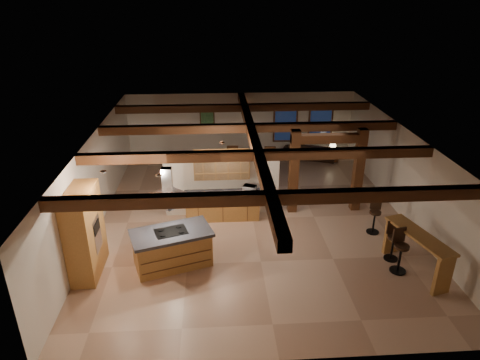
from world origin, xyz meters
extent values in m
plane|color=tan|center=(0.00, 0.00, 0.00)|extent=(12.00, 12.00, 0.00)
plane|color=beige|center=(0.00, 6.00, 1.45)|extent=(10.00, 0.00, 10.00)
plane|color=beige|center=(0.00, -6.00, 1.45)|extent=(10.00, 0.00, 10.00)
plane|color=beige|center=(-5.00, 0.00, 1.45)|extent=(0.00, 12.00, 12.00)
plane|color=beige|center=(5.00, 0.00, 1.45)|extent=(0.00, 12.00, 12.00)
plane|color=#3E2213|center=(0.00, 0.00, 2.90)|extent=(12.00, 12.00, 0.00)
cube|color=#432610|center=(0.00, -4.00, 2.76)|extent=(10.00, 0.25, 0.28)
cube|color=#432610|center=(0.00, -1.30, 2.76)|extent=(10.00, 0.25, 0.28)
cube|color=#432610|center=(0.00, 1.30, 2.76)|extent=(10.00, 0.25, 0.28)
cube|color=#432610|center=(0.00, 4.00, 2.76)|extent=(10.00, 0.25, 0.28)
cube|color=#432610|center=(0.00, 0.00, 2.76)|extent=(0.28, 12.00, 0.28)
cube|color=#432610|center=(1.40, 0.50, 1.45)|extent=(0.30, 0.30, 2.90)
cube|color=#432610|center=(3.60, 0.50, 1.45)|extent=(0.30, 0.30, 2.90)
cube|color=#432610|center=(2.50, 0.50, 2.60)|extent=(2.50, 0.28, 0.28)
cube|color=beige|center=(-1.00, 0.50, 1.10)|extent=(3.80, 0.18, 2.20)
cube|color=#A96F36|center=(-4.67, -2.60, 1.20)|extent=(0.64, 1.60, 2.40)
cube|color=silver|center=(-4.37, -2.60, 1.15)|extent=(0.06, 0.62, 0.95)
cube|color=black|center=(-4.33, -2.60, 1.35)|extent=(0.01, 0.50, 0.28)
cube|color=#A96F36|center=(-1.00, 0.11, 0.43)|extent=(2.40, 0.60, 0.86)
cube|color=black|center=(-1.00, 0.11, 0.90)|extent=(2.50, 0.66, 0.08)
cube|color=#A96F36|center=(-1.00, 0.32, 1.85)|extent=(1.80, 0.34, 0.95)
cube|color=silver|center=(-1.00, 0.14, 1.85)|extent=(1.74, 0.02, 0.90)
pyramid|color=silver|center=(-2.45, -2.44, 1.73)|extent=(1.10, 1.10, 0.45)
cube|color=silver|center=(-2.45, -2.44, 2.54)|extent=(0.26, 0.22, 0.73)
cube|color=#432610|center=(2.00, 5.94, 1.50)|extent=(1.10, 0.05, 1.70)
cube|color=black|center=(2.00, 5.91, 1.50)|extent=(0.95, 0.02, 1.55)
cube|color=#432610|center=(3.60, 5.94, 1.50)|extent=(1.10, 0.05, 1.70)
cube|color=black|center=(3.60, 5.91, 1.50)|extent=(0.95, 0.02, 1.55)
cube|color=#432610|center=(-1.50, 5.94, 1.70)|extent=(0.65, 0.04, 0.85)
cube|color=#245432|center=(-1.50, 5.92, 1.70)|extent=(0.55, 0.01, 0.75)
cylinder|color=silver|center=(-2.60, -2.80, 2.87)|extent=(0.16, 0.16, 0.03)
cylinder|color=silver|center=(-1.00, -0.50, 2.87)|extent=(0.16, 0.16, 0.03)
cylinder|color=silver|center=(-4.00, -2.50, 2.87)|extent=(0.16, 0.16, 0.03)
cube|color=#A96F36|center=(-2.45, -2.44, 0.48)|extent=(2.22, 1.58, 0.96)
cube|color=black|center=(-2.45, -2.44, 1.00)|extent=(2.39, 1.75, 0.09)
cube|color=black|center=(-2.45, -2.44, 1.05)|extent=(0.97, 0.79, 0.02)
imported|color=#3C1F0F|center=(0.20, 3.08, 0.30)|extent=(1.75, 1.05, 0.59)
imported|color=black|center=(3.11, 5.50, 0.34)|extent=(2.48, 1.72, 0.68)
imported|color=#AFAEB3|center=(-0.10, 0.11, 1.05)|extent=(0.49, 0.42, 0.23)
cube|color=#A96F36|center=(4.08, -3.18, 1.12)|extent=(1.11, 2.27, 0.07)
cube|color=#A96F36|center=(4.34, -4.14, 0.55)|extent=(0.51, 0.24, 1.10)
cube|color=#A96F36|center=(3.82, -2.22, 0.55)|extent=(0.51, 0.24, 1.10)
cube|color=#432610|center=(3.99, 5.00, 0.27)|extent=(0.50, 0.50, 0.55)
cylinder|color=black|center=(3.99, 5.00, 0.63)|extent=(0.06, 0.06, 0.16)
cone|color=#E6C78A|center=(3.99, 5.00, 0.79)|extent=(0.29, 0.29, 0.18)
cylinder|color=black|center=(3.67, -3.16, 0.79)|extent=(0.39, 0.39, 0.08)
cube|color=black|center=(3.63, -2.98, 1.04)|extent=(0.37, 0.12, 0.44)
cylinder|color=black|center=(3.67, -3.16, 0.39)|extent=(0.07, 0.07, 0.76)
cylinder|color=black|center=(3.67, -3.16, 0.02)|extent=(0.44, 0.44, 0.03)
cylinder|color=black|center=(3.70, -2.58, 0.71)|extent=(0.36, 0.36, 0.07)
cube|color=black|center=(3.70, -2.42, 0.94)|extent=(0.34, 0.05, 0.40)
cylinder|color=black|center=(3.70, -2.58, 0.36)|extent=(0.06, 0.06, 0.69)
cylinder|color=black|center=(3.70, -2.58, 0.02)|extent=(0.40, 0.40, 0.03)
cylinder|color=black|center=(3.69, -1.12, 0.71)|extent=(0.36, 0.36, 0.07)
cube|color=black|center=(3.74, -0.96, 0.94)|extent=(0.33, 0.13, 0.40)
cylinder|color=black|center=(3.69, -1.12, 0.36)|extent=(0.06, 0.06, 0.69)
cylinder|color=black|center=(3.69, -1.12, 0.02)|extent=(0.40, 0.40, 0.03)
cube|color=#432610|center=(-0.63, 2.40, 0.48)|extent=(0.50, 0.50, 0.06)
cube|color=#432610|center=(-0.61, 2.63, 0.88)|extent=(0.46, 0.10, 0.81)
cylinder|color=#432610|center=(-0.83, 2.24, 0.23)|extent=(0.05, 0.05, 0.45)
cylinder|color=#432610|center=(-0.47, 2.20, 0.23)|extent=(0.05, 0.05, 0.45)
cylinder|color=#432610|center=(-0.79, 2.61, 0.23)|extent=(0.05, 0.05, 0.45)
cylinder|color=#432610|center=(-0.43, 2.57, 0.23)|extent=(0.05, 0.05, 0.45)
cube|color=#432610|center=(-0.47, 3.90, 0.48)|extent=(0.50, 0.50, 0.06)
cube|color=#432610|center=(-0.50, 3.68, 0.88)|extent=(0.46, 0.10, 0.81)
cylinder|color=#432610|center=(-0.27, 4.07, 0.23)|extent=(0.05, 0.05, 0.45)
cylinder|color=#432610|center=(-0.64, 4.11, 0.23)|extent=(0.05, 0.05, 0.45)
cylinder|color=#432610|center=(-0.31, 3.70, 0.23)|extent=(0.05, 0.05, 0.45)
cylinder|color=#432610|center=(-0.67, 3.74, 0.23)|extent=(0.05, 0.05, 0.45)
cube|color=#432610|center=(0.87, 2.25, 0.48)|extent=(0.50, 0.50, 0.06)
cube|color=#432610|center=(0.89, 2.47, 0.88)|extent=(0.46, 0.10, 0.81)
cylinder|color=#432610|center=(0.67, 2.09, 0.23)|extent=(0.05, 0.05, 0.45)
cylinder|color=#432610|center=(1.03, 2.05, 0.23)|extent=(0.05, 0.05, 0.45)
cylinder|color=#432610|center=(0.71, 2.45, 0.23)|extent=(0.05, 0.05, 0.45)
cylinder|color=#432610|center=(1.07, 2.41, 0.23)|extent=(0.05, 0.05, 0.45)
cube|color=#432610|center=(1.03, 3.75, 0.48)|extent=(0.50, 0.50, 0.06)
cube|color=#432610|center=(1.00, 3.52, 0.88)|extent=(0.46, 0.10, 0.81)
cylinder|color=#432610|center=(1.23, 3.91, 0.23)|extent=(0.05, 0.05, 0.45)
cylinder|color=#432610|center=(0.86, 3.95, 0.23)|extent=(0.05, 0.05, 0.45)
cylinder|color=#432610|center=(1.19, 3.55, 0.23)|extent=(0.05, 0.05, 0.45)
cylinder|color=#432610|center=(0.83, 3.59, 0.23)|extent=(0.05, 0.05, 0.45)
camera|label=1|loc=(-1.23, -12.47, 7.00)|focal=32.00mm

